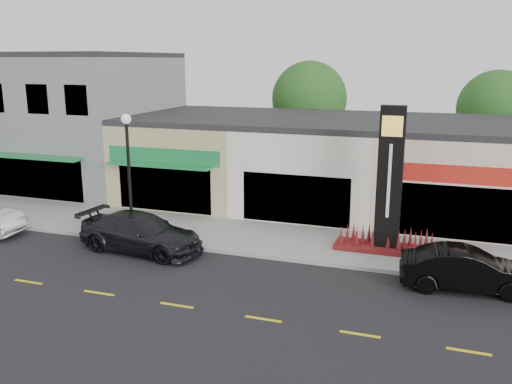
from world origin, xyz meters
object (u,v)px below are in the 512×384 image
(lamp_west_near, at_px, (129,163))
(car_dark_sedan, at_px, (141,233))
(car_black_conv, at_px, (467,270))
(pylon_sign, at_px, (388,201))

(lamp_west_near, height_order, car_dark_sedan, lamp_west_near)
(car_dark_sedan, distance_m, car_black_conv, 12.84)
(lamp_west_near, xyz_separation_m, car_dark_sedan, (1.20, -1.24, -2.68))
(lamp_west_near, distance_m, car_dark_sedan, 3.19)
(lamp_west_near, bearing_deg, car_black_conv, -4.42)
(lamp_west_near, height_order, pylon_sign, pylon_sign)
(lamp_west_near, relative_size, pylon_sign, 0.91)
(pylon_sign, relative_size, car_dark_sedan, 1.10)
(lamp_west_near, xyz_separation_m, car_black_conv, (14.04, -1.09, -2.73))
(pylon_sign, bearing_deg, car_black_conv, -42.49)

